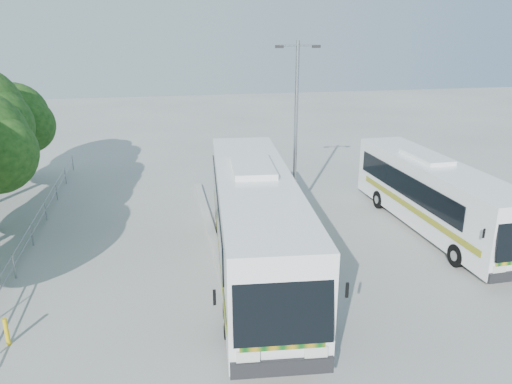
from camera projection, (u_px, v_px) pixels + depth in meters
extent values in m
plane|color=#ABABA6|center=(274.00, 255.00, 20.65)|extent=(100.00, 100.00, 0.00)
cube|color=#B2B2AD|center=(213.00, 239.00, 22.06)|extent=(0.40, 16.00, 0.15)
cylinder|color=gray|center=(35.00, 217.00, 22.21)|extent=(0.06, 22.00, 0.06)
cylinder|color=gray|center=(37.00, 225.00, 22.34)|extent=(0.06, 22.00, 0.06)
cylinder|color=gray|center=(70.00, 167.00, 31.65)|extent=(0.06, 0.06, 1.00)
cylinder|color=#382314|center=(20.00, 158.00, 30.21)|extent=(0.36, 0.36, 2.77)
sphere|color=#11360E|center=(14.00, 117.00, 29.41)|extent=(4.03, 4.03, 4.03)
sphere|color=#11360E|center=(27.00, 125.00, 29.22)|extent=(3.28, 3.28, 3.28)
sphere|color=#11360E|center=(4.00, 107.00, 29.72)|extent=(3.02, 3.02, 3.02)
cube|color=white|center=(255.00, 220.00, 18.84)|extent=(3.97, 13.53, 3.39)
cube|color=black|center=(283.00, 303.00, 12.39)|extent=(2.59, 0.74, 2.16)
cube|color=black|center=(217.00, 205.00, 19.19)|extent=(1.02, 10.62, 1.22)
cube|color=black|center=(289.00, 202.00, 19.48)|extent=(1.02, 10.62, 1.22)
cube|color=#0B4D15|center=(218.00, 240.00, 18.59)|extent=(1.08, 11.51, 0.31)
cylinder|color=black|center=(229.00, 321.00, 15.12)|extent=(0.43, 1.14, 1.11)
cylinder|color=black|center=(310.00, 316.00, 15.37)|extent=(0.43, 1.14, 1.11)
cylinder|color=black|center=(219.00, 221.00, 22.76)|extent=(0.43, 1.14, 1.11)
cylinder|color=black|center=(274.00, 219.00, 23.01)|extent=(0.43, 1.14, 1.11)
cube|color=white|center=(434.00, 194.00, 22.75)|extent=(2.63, 11.23, 2.84)
cube|color=black|center=(405.00, 185.00, 22.90)|extent=(0.29, 8.93, 1.02)
cube|color=black|center=(451.00, 181.00, 23.40)|extent=(0.29, 8.93, 1.02)
cube|color=#0B5018|center=(412.00, 209.00, 22.41)|extent=(0.30, 9.68, 0.26)
cylinder|color=black|center=(457.00, 256.00, 19.58)|extent=(0.30, 0.94, 0.93)
cylinder|color=black|center=(504.00, 250.00, 20.02)|extent=(0.30, 0.94, 0.93)
cylinder|color=black|center=(379.00, 199.00, 25.86)|extent=(0.30, 0.94, 0.93)
cylinder|color=black|center=(416.00, 196.00, 26.30)|extent=(0.30, 0.94, 0.93)
cylinder|color=#999BA1|center=(296.00, 133.00, 23.61)|extent=(0.18, 0.18, 8.40)
cylinder|color=#999BA1|center=(298.00, 45.00, 22.34)|extent=(1.68, 0.24, 0.08)
cube|color=black|center=(279.00, 47.00, 22.27)|extent=(0.38, 0.22, 0.13)
cube|color=black|center=(316.00, 46.00, 22.44)|extent=(0.38, 0.22, 0.13)
cylinder|color=gold|center=(7.00, 332.00, 14.77)|extent=(0.14, 0.14, 0.88)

